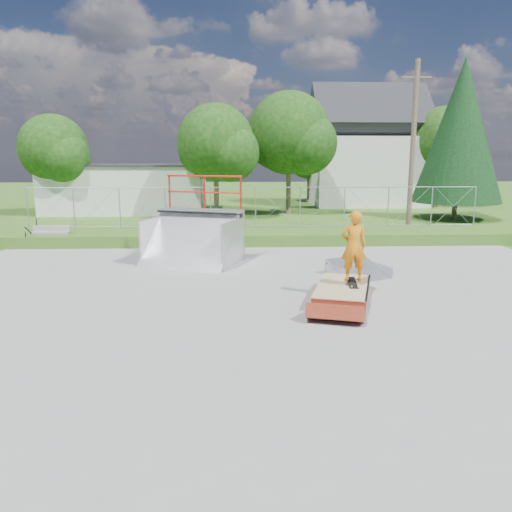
{
  "coord_description": "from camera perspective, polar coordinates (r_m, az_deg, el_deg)",
  "views": [
    {
      "loc": [
        -0.96,
        -11.72,
        3.65
      ],
      "look_at": [
        -0.4,
        0.95,
        1.1
      ],
      "focal_mm": 35.0,
      "sensor_mm": 36.0,
      "label": 1
    }
  ],
  "objects": [
    {
      "name": "ground",
      "position": [
        12.31,
        2.06,
        -5.88
      ],
      "size": [
        120.0,
        120.0,
        0.0
      ],
      "primitive_type": "plane",
      "color": "#365F1B",
      "rests_on": "ground"
    },
    {
      "name": "concrete_pad",
      "position": [
        12.31,
        2.06,
        -5.8
      ],
      "size": [
        20.0,
        16.0,
        0.04
      ],
      "primitive_type": "cube",
      "color": "gray",
      "rests_on": "ground"
    },
    {
      "name": "grass_berm",
      "position": [
        21.51,
        0.06,
        2.27
      ],
      "size": [
        24.0,
        3.0,
        0.5
      ],
      "primitive_type": "cube",
      "color": "#365F1B",
      "rests_on": "ground"
    },
    {
      "name": "grind_box",
      "position": [
        13.03,
        9.86,
        -4.17
      ],
      "size": [
        2.0,
        2.9,
        0.39
      ],
      "rotation": [
        0.0,
        0.0,
        -0.3
      ],
      "color": "maroon",
      "rests_on": "concrete_pad"
    },
    {
      "name": "quarter_pipe",
      "position": [
        16.98,
        -7.46,
        3.95
      ],
      "size": [
        3.65,
        3.38,
        2.97
      ],
      "primitive_type": null,
      "rotation": [
        0.0,
        0.0,
        -0.35
      ],
      "color": "#AFB2B7",
      "rests_on": "concrete_pad"
    },
    {
      "name": "flat_bank_ramp",
      "position": [
        15.59,
        11.69,
        -1.56
      ],
      "size": [
        1.97,
        2.03,
        0.45
      ],
      "primitive_type": null,
      "rotation": [
        0.0,
        0.0,
        0.4
      ],
      "color": "#AFB2B7",
      "rests_on": "concrete_pad"
    },
    {
      "name": "skateboard",
      "position": [
        13.08,
        10.94,
        -3.07
      ],
      "size": [
        0.29,
        0.81,
        0.13
      ],
      "primitive_type": "cube",
      "rotation": [
        0.14,
        0.0,
        -0.09
      ],
      "color": "black",
      "rests_on": "grind_box"
    },
    {
      "name": "skater",
      "position": [
        12.89,
        11.09,
        0.79
      ],
      "size": [
        0.66,
        0.44,
        1.79
      ],
      "primitive_type": "imported",
      "rotation": [
        0.0,
        0.0,
        3.12
      ],
      "color": "orange",
      "rests_on": "grind_box"
    },
    {
      "name": "concrete_stairs",
      "position": [
        22.01,
        -22.54,
        2.0
      ],
      "size": [
        1.5,
        1.6,
        0.8
      ],
      "primitive_type": null,
      "color": "gray",
      "rests_on": "ground"
    },
    {
      "name": "chain_link_fence",
      "position": [
        22.35,
        -0.05,
        5.59
      ],
      "size": [
        20.0,
        0.06,
        1.8
      ],
      "primitive_type": null,
      "color": "#94969D",
      "rests_on": "grass_berm"
    },
    {
      "name": "utility_building_flat",
      "position": [
        34.52,
        -14.41,
        7.44
      ],
      "size": [
        10.0,
        6.0,
        3.0
      ],
      "primitive_type": "cube",
      "color": "silver",
      "rests_on": "ground"
    },
    {
      "name": "gable_house",
      "position": [
        39.01,
        12.52,
        11.38
      ],
      "size": [
        8.4,
        6.08,
        8.94
      ],
      "color": "silver",
      "rests_on": "ground"
    },
    {
      "name": "utility_pole",
      "position": [
        25.19,
        17.47,
        11.65
      ],
      "size": [
        0.24,
        0.24,
        8.0
      ],
      "primitive_type": "cylinder",
      "color": "brown",
      "rests_on": "ground"
    },
    {
      "name": "tree_left_near",
      "position": [
        29.57,
        -4.16,
        12.48
      ],
      "size": [
        4.76,
        4.48,
        6.65
      ],
      "color": "brown",
      "rests_on": "ground"
    },
    {
      "name": "tree_center",
      "position": [
        31.77,
        4.36,
        13.49
      ],
      "size": [
        5.44,
        5.12,
        7.6
      ],
      "color": "brown",
      "rests_on": "ground"
    },
    {
      "name": "tree_left_far",
      "position": [
        33.37,
        -21.85,
        11.06
      ],
      "size": [
        4.42,
        4.16,
        6.18
      ],
      "color": "brown",
      "rests_on": "ground"
    },
    {
      "name": "tree_right_far",
      "position": [
        38.68,
        21.14,
        11.95
      ],
      "size": [
        5.1,
        4.8,
        7.12
      ],
      "color": "brown",
      "rests_on": "ground"
    },
    {
      "name": "tree_back_mid",
      "position": [
        40.06,
        6.47,
        11.27
      ],
      "size": [
        4.08,
        3.84,
        5.7
      ],
      "color": "brown",
      "rests_on": "ground"
    },
    {
      "name": "conifer_tree",
      "position": [
        31.54,
        22.35,
        13.08
      ],
      "size": [
        5.04,
        5.04,
        9.1
      ],
      "color": "brown",
      "rests_on": "ground"
    }
  ]
}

